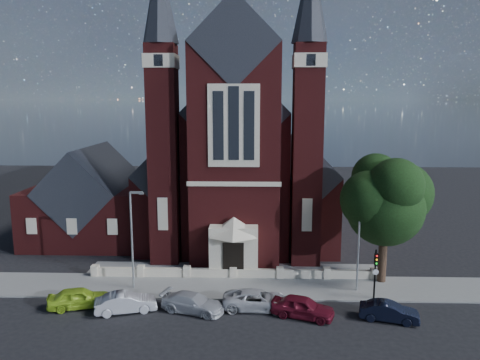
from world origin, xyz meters
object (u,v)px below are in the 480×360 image
(street_lamp_left, at_px, (133,234))
(car_silver_b, at_px, (193,303))
(street_tree, at_px, (388,202))
(car_lime_van, at_px, (79,298))
(street_lamp_right, at_px, (360,236))
(traffic_signal, at_px, (376,268))
(parish_hall, at_px, (93,203))
(car_silver_a, at_px, (126,303))
(car_navy, at_px, (389,312))
(car_white_suv, at_px, (257,300))
(car_dark_red, at_px, (303,307))
(church, at_px, (239,160))

(street_lamp_left, xyz_separation_m, car_silver_b, (5.26, -4.01, -3.92))
(street_tree, distance_m, car_lime_van, 25.09)
(car_silver_b, bearing_deg, street_lamp_right, -54.46)
(street_lamp_left, bearing_deg, traffic_signal, -4.76)
(street_lamp_right, distance_m, car_silver_b, 13.91)
(parish_hall, distance_m, car_lime_van, 18.50)
(car_silver_a, relative_size, car_navy, 1.09)
(car_silver_b, distance_m, car_white_suv, 4.70)
(street_lamp_left, height_order, car_silver_b, street_lamp_left)
(car_white_suv, bearing_deg, traffic_signal, -75.99)
(street_lamp_right, distance_m, traffic_signal, 2.71)
(car_dark_red, distance_m, car_navy, 5.96)
(traffic_signal, height_order, car_silver_b, traffic_signal)
(car_lime_van, xyz_separation_m, car_navy, (22.30, -1.43, -0.09))
(church, bearing_deg, street_lamp_right, -61.96)
(street_tree, distance_m, car_silver_a, 21.84)
(street_lamp_left, relative_size, street_lamp_right, 1.00)
(car_silver_b, distance_m, car_navy, 13.84)
(street_lamp_right, height_order, traffic_signal, street_lamp_right)
(traffic_signal, relative_size, car_white_suv, 0.80)
(car_white_suv, bearing_deg, car_silver_a, 97.15)
(traffic_signal, bearing_deg, street_lamp_left, 175.24)
(parish_hall, height_order, car_dark_red, parish_hall)
(street_tree, height_order, car_white_suv, street_tree)
(parish_hall, relative_size, car_white_suv, 2.43)
(car_white_suv, bearing_deg, car_silver_b, 99.80)
(parish_hall, relative_size, car_navy, 3.03)
(parish_hall, bearing_deg, car_lime_van, -74.53)
(street_tree, bearing_deg, street_lamp_left, -175.24)
(street_lamp_right, distance_m, car_lime_van, 21.87)
(car_dark_red, height_order, car_navy, car_dark_red)
(car_silver_a, height_order, car_dark_red, car_dark_red)
(street_tree, height_order, car_silver_b, street_tree)
(car_silver_a, bearing_deg, car_navy, -108.91)
(car_silver_a, distance_m, car_dark_red, 12.71)
(car_silver_a, distance_m, car_navy, 18.67)
(parish_hall, relative_size, street_lamp_left, 1.51)
(church, height_order, car_dark_red, church)
(car_lime_van, distance_m, car_silver_a, 3.70)
(car_lime_van, bearing_deg, car_silver_b, -108.93)
(street_tree, height_order, street_lamp_right, street_tree)
(street_tree, xyz_separation_m, car_dark_red, (-7.39, -6.32, -6.20))
(church, relative_size, car_silver_b, 7.45)
(car_lime_van, bearing_deg, traffic_signal, -100.78)
(street_lamp_left, xyz_separation_m, car_silver_a, (0.42, -4.18, -3.88))
(street_lamp_left, bearing_deg, car_silver_a, -84.28)
(church, xyz_separation_m, car_lime_van, (-11.14, -22.49, -7.43))
(parish_hall, distance_m, car_silver_b, 22.66)
(parish_hall, bearing_deg, street_lamp_left, -59.98)
(street_tree, relative_size, street_lamp_right, 1.32)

